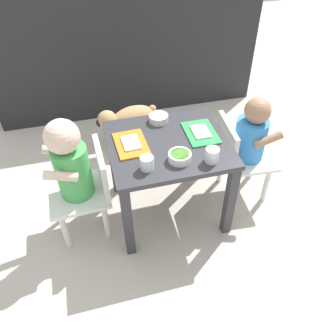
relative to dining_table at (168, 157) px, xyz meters
The scene contains 12 objects.
ground_plane 0.38m from the dining_table, ahead, with size 7.00×7.00×0.00m, color beige.
kitchen_cabinet_back 1.19m from the dining_table, 90.00° to the left, with size 1.93×0.31×0.90m, color #232326.
dining_table is the anchor object (origin of this frame).
seated_child_left 0.44m from the dining_table, behind, with size 0.29×0.29×0.67m.
seated_child_right 0.44m from the dining_table, ahead, with size 0.30×0.30×0.61m.
dog 0.67m from the dining_table, 98.84° to the left, with size 0.41×0.23×0.31m.
food_tray_left 0.20m from the dining_table, behind, with size 0.15×0.21×0.02m.
food_tray_right 0.20m from the dining_table, ahead, with size 0.15×0.21×0.02m.
water_cup_left 0.26m from the dining_table, 50.75° to the right, with size 0.06×0.06×0.07m.
water_cup_right 0.24m from the dining_table, 130.67° to the right, with size 0.06×0.06×0.06m.
cereal_bowl_left_side 0.21m from the dining_table, 89.72° to the left, with size 0.10×0.10×0.04m.
cereal_bowl_right_side 0.18m from the dining_table, 83.68° to the right, with size 0.10×0.10×0.04m.
Camera 1 is at (-0.33, -1.21, 1.42)m, focal length 35.59 mm.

